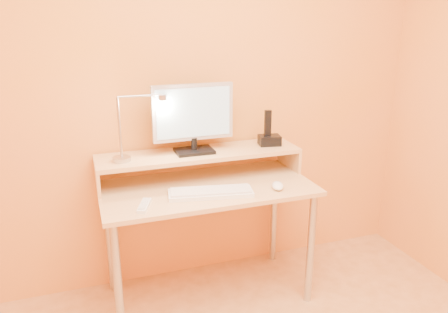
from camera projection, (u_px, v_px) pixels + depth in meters
name	position (u px, v px, depth m)	size (l,w,h in m)	color
wall_back	(191.00, 85.00, 2.58)	(3.00, 0.04, 2.50)	#DF894D
desk_leg_fl	(118.00, 285.00, 2.17)	(0.04, 0.04, 0.69)	#B4B4BA
desk_leg_fr	(311.00, 249.00, 2.52)	(0.04, 0.04, 0.69)	#B4B4BA
desk_leg_bl	(110.00, 239.00, 2.62)	(0.04, 0.04, 0.69)	#B4B4BA
desk_leg_br	(274.00, 214.00, 2.97)	(0.04, 0.04, 0.69)	#B4B4BA
desk_lower	(207.00, 188.00, 2.46)	(1.20, 0.60, 0.03)	tan
shelf_riser_left	(97.00, 178.00, 2.39)	(0.02, 0.30, 0.14)	tan
shelf_riser_right	(289.00, 157.00, 2.75)	(0.02, 0.30, 0.14)	tan
desk_shelf	(200.00, 154.00, 2.55)	(1.20, 0.30, 0.03)	tan
monitor_foot	(194.00, 151.00, 2.53)	(0.22, 0.16, 0.02)	black
monitor_neck	(194.00, 144.00, 2.52)	(0.04, 0.04, 0.07)	black
monitor_panel	(193.00, 112.00, 2.47)	(0.48, 0.04, 0.32)	#ADADB6
monitor_back	(192.00, 111.00, 2.49)	(0.43, 0.01, 0.28)	black
monitor_screen	(194.00, 113.00, 2.45)	(0.43, 0.00, 0.28)	#95BDD3
lamp_base	(122.00, 159.00, 2.37)	(0.10, 0.10, 0.03)	#B4B4BA
lamp_post	(119.00, 128.00, 2.32)	(0.01, 0.01, 0.33)	#B4B4BA
lamp_arm	(140.00, 96.00, 2.30)	(0.01, 0.01, 0.24)	#B4B4BA
lamp_head	(162.00, 97.00, 2.35)	(0.04, 0.04, 0.03)	#B4B4BA
lamp_bulb	(163.00, 100.00, 2.35)	(0.03, 0.03, 0.00)	#FFEAC6
phone_dock	(269.00, 140.00, 2.67)	(0.13, 0.10, 0.06)	black
phone_handset	(268.00, 123.00, 2.64)	(0.04, 0.03, 0.16)	black
phone_led	(280.00, 142.00, 2.64)	(0.01, 0.00, 0.04)	#3035EE
keyboard	(211.00, 193.00, 2.33)	(0.45, 0.14, 0.02)	white
mouse	(278.00, 186.00, 2.41)	(0.06, 0.11, 0.04)	white
remote_control	(144.00, 206.00, 2.18)	(0.04, 0.16, 0.02)	white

